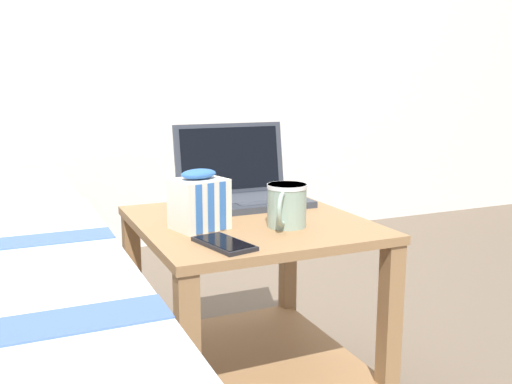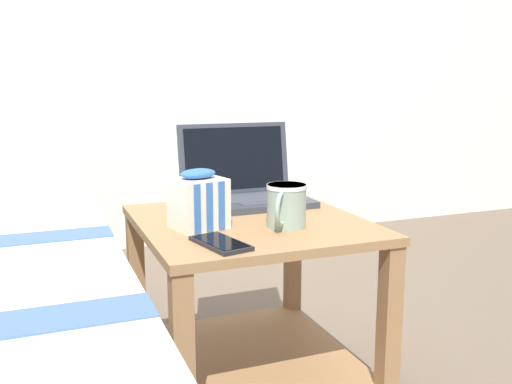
# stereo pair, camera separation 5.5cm
# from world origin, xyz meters

# --- Properties ---
(back_wall) EXTENTS (8.00, 0.05, 2.50)m
(back_wall) POSITION_xyz_m (0.00, 1.62, 1.25)
(back_wall) COLOR silver
(back_wall) RESTS_ON ground_plane
(bedside_table) EXTENTS (0.56, 0.59, 0.51)m
(bedside_table) POSITION_xyz_m (0.00, 0.00, 0.33)
(bedside_table) COLOR #997047
(bedside_table) RESTS_ON ground_plane
(laptop) EXTENTS (0.34, 0.25, 0.23)m
(laptop) POSITION_xyz_m (0.06, 0.20, 0.56)
(laptop) COLOR #333842
(laptop) RESTS_ON bedside_table
(mug_front_left) EXTENTS (0.11, 0.13, 0.10)m
(mug_front_left) POSITION_xyz_m (0.05, -0.10, 0.57)
(mug_front_left) COLOR #8CA593
(mug_front_left) RESTS_ON bedside_table
(snack_bag) EXTENTS (0.14, 0.13, 0.15)m
(snack_bag) POSITION_xyz_m (-0.15, -0.04, 0.58)
(snack_bag) COLOR silver
(snack_bag) RESTS_ON bedside_table
(cell_phone) EXTENTS (0.11, 0.17, 0.01)m
(cell_phone) POSITION_xyz_m (-0.14, -0.20, 0.52)
(cell_phone) COLOR black
(cell_phone) RESTS_ON bedside_table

